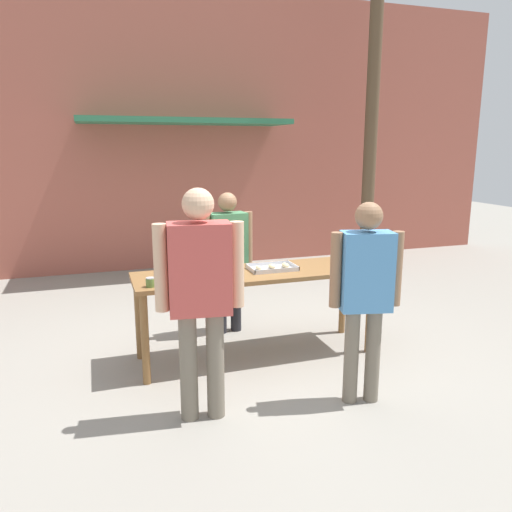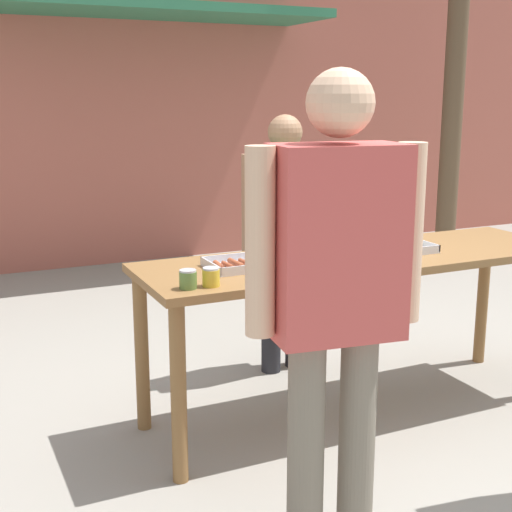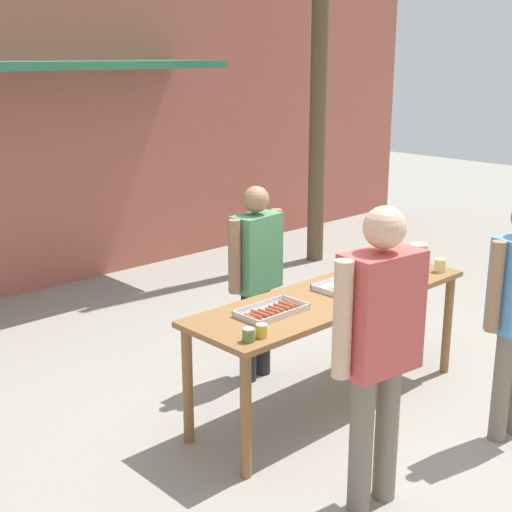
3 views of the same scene
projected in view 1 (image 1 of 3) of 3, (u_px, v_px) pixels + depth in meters
name	position (u px, v px, depth m)	size (l,w,h in m)	color
ground_plane	(256.00, 355.00, 4.98)	(24.00, 24.00, 0.00)	gray
building_facade_back	(180.00, 132.00, 8.17)	(12.00, 1.11, 4.50)	#A85647
serving_table	(256.00, 282.00, 4.81)	(2.33, 0.69, 0.86)	brown
food_tray_sausages	(195.00, 274.00, 4.62)	(0.47, 0.26, 0.04)	silver
food_tray_buns	(273.00, 268.00, 4.86)	(0.45, 0.30, 0.05)	silver
condiment_jar_mustard	(150.00, 282.00, 4.25)	(0.08, 0.08, 0.08)	#567A38
condiment_jar_ketchup	(163.00, 281.00, 4.28)	(0.08, 0.08, 0.08)	gold
beer_cup	(362.00, 263.00, 4.88)	(0.09, 0.09, 0.10)	#DBC67A
person_server_behind_table	(228.00, 251.00, 5.40)	(0.57, 0.26, 1.56)	#232328
person_customer_holding_hotdog	(200.00, 286.00, 3.61)	(0.64, 0.30, 1.76)	#756B5B
person_customer_with_cup	(365.00, 286.00, 3.87)	(0.56, 0.30, 1.63)	#756B5B
utility_pole	(374.00, 65.00, 7.62)	(1.10, 0.20, 6.28)	brown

